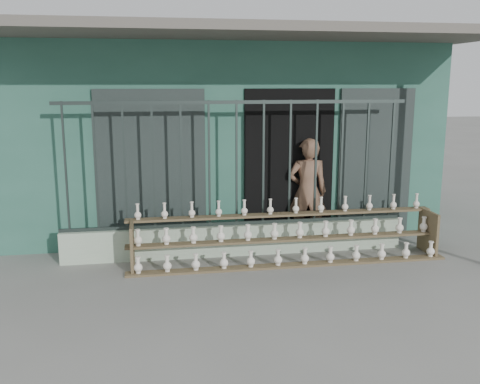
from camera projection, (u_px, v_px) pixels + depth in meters
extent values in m
plane|color=slate|center=(253.00, 287.00, 6.64)|extent=(60.00, 60.00, 0.00)
cube|color=#2D604F|center=(212.00, 128.00, 10.47)|extent=(7.00, 5.00, 3.20)
cube|color=black|center=(288.00, 167.00, 8.30)|extent=(1.40, 0.12, 2.40)
cube|color=#1D2725|center=(152.00, 171.00, 7.92)|extent=(1.60, 0.08, 2.40)
cube|color=#1D2725|center=(374.00, 165.00, 8.49)|extent=(1.20, 0.08, 2.40)
cube|color=#59544C|center=(238.00, 32.00, 7.16)|extent=(7.40, 2.00, 0.12)
cube|color=#ADC4A8|center=(237.00, 240.00, 7.85)|extent=(5.00, 0.20, 0.45)
cube|color=#283330|center=(66.00, 168.00, 7.24)|extent=(0.03, 0.03, 1.80)
cube|color=#283330|center=(95.00, 167.00, 7.30)|extent=(0.03, 0.03, 1.80)
cube|color=#283330|center=(125.00, 167.00, 7.37)|extent=(0.03, 0.03, 1.80)
cube|color=#283330|center=(153.00, 166.00, 7.43)|extent=(0.03, 0.03, 1.80)
cube|color=#283330|center=(181.00, 165.00, 7.49)|extent=(0.03, 0.03, 1.80)
cube|color=#283330|center=(209.00, 165.00, 7.56)|extent=(0.03, 0.03, 1.80)
cube|color=#283330|center=(237.00, 164.00, 7.62)|extent=(0.03, 0.03, 1.80)
cube|color=#283330|center=(263.00, 163.00, 7.68)|extent=(0.03, 0.03, 1.80)
cube|color=#283330|center=(290.00, 162.00, 7.75)|extent=(0.03, 0.03, 1.80)
cube|color=#283330|center=(316.00, 162.00, 7.81)|extent=(0.03, 0.03, 1.80)
cube|color=#283330|center=(341.00, 161.00, 7.88)|extent=(0.03, 0.03, 1.80)
cube|color=#283330|center=(366.00, 161.00, 7.94)|extent=(0.03, 0.03, 1.80)
cube|color=#283330|center=(391.00, 160.00, 8.00)|extent=(0.03, 0.03, 1.80)
cube|color=#283330|center=(236.00, 102.00, 7.44)|extent=(5.00, 0.04, 0.05)
cube|color=#283330|center=(237.00, 223.00, 7.80)|extent=(5.00, 0.04, 0.05)
cube|color=brown|center=(291.00, 265.00, 7.37)|extent=(4.50, 0.18, 0.03)
cube|color=brown|center=(287.00, 239.00, 7.55)|extent=(4.50, 0.18, 0.03)
cube|color=brown|center=(283.00, 214.00, 7.73)|extent=(4.50, 0.18, 0.03)
cube|color=brown|center=(132.00, 247.00, 7.20)|extent=(0.04, 0.55, 0.64)
cube|color=brown|center=(428.00, 232.00, 7.90)|extent=(0.04, 0.55, 0.64)
imported|color=brown|center=(307.00, 192.00, 8.24)|extent=(0.65, 0.47, 1.67)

